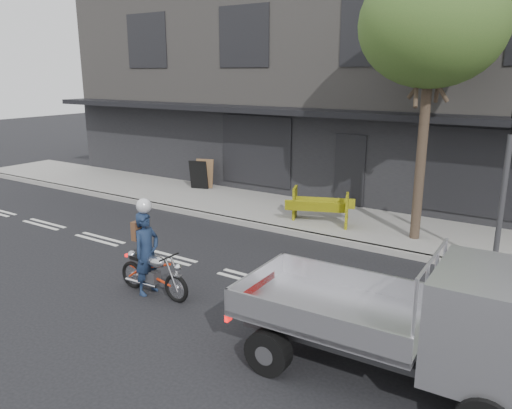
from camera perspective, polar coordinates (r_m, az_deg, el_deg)
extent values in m
plane|color=black|center=(10.67, -0.51, -8.56)|extent=(80.00, 80.00, 0.00)
cube|color=gray|center=(14.55, 9.83, -1.99)|extent=(32.00, 3.20, 0.15)
cube|color=gray|center=(13.16, 7.02, -3.70)|extent=(32.00, 0.20, 0.15)
cube|color=slate|center=(20.18, 18.11, 13.49)|extent=(26.00, 10.00, 8.00)
cylinder|color=#382B21|center=(12.95, 18.27, 4.16)|extent=(0.24, 0.24, 4.00)
ellipsoid|color=#355921|center=(12.79, 19.53, 18.82)|extent=(3.40, 3.40, 2.89)
cylinder|color=#2D2D30|center=(11.87, 26.27, -0.04)|extent=(0.12, 0.12, 3.00)
torus|color=black|center=(10.49, -13.91, -7.81)|extent=(0.57, 0.08, 0.57)
torus|color=black|center=(9.71, -9.09, -9.44)|extent=(0.57, 0.08, 0.57)
cube|color=#2D2D30|center=(10.09, -11.81, -8.07)|extent=(0.29, 0.20, 0.24)
ellipsoid|color=#ADADB2|center=(9.87, -11.35, -6.41)|extent=(0.46, 0.27, 0.23)
cube|color=black|center=(10.15, -13.00, -6.00)|extent=(0.46, 0.20, 0.07)
cylinder|color=black|center=(9.58, -9.92, -5.94)|extent=(0.03, 0.51, 0.03)
imported|color=#172540|center=(9.99, -12.38, -5.47)|extent=(0.40, 0.60, 1.65)
cylinder|color=black|center=(7.49, 1.41, -16.50)|extent=(0.69, 0.27, 0.68)
cylinder|color=black|center=(8.69, 6.57, -11.91)|extent=(0.69, 0.27, 0.68)
cylinder|color=black|center=(8.09, 26.12, -15.61)|extent=(0.69, 0.27, 0.68)
cube|color=#2D2D30|center=(7.55, 14.35, -15.40)|extent=(4.17, 1.04, 0.13)
cube|color=#B8B7BD|center=(7.01, 25.91, -12.31)|extent=(1.58, 1.67, 1.35)
cube|color=black|center=(6.86, 26.28, -9.42)|extent=(1.40, 1.57, 0.49)
cube|color=#B8B7BD|center=(7.60, 8.90, -12.00)|extent=(2.76, 1.84, 0.09)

